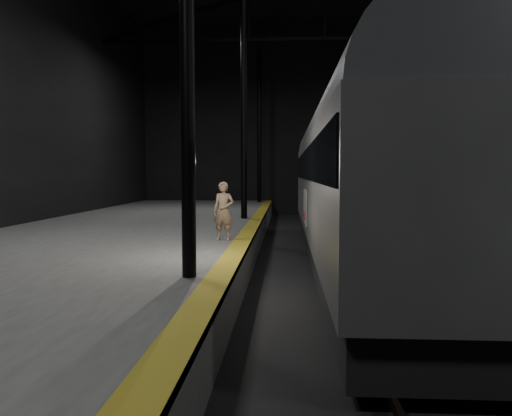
{
  "coord_description": "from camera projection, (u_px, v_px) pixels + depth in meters",
  "views": [
    {
      "loc": [
        -2.02,
        -13.02,
        2.91
      ],
      "look_at": [
        -2.81,
        0.02,
        2.0
      ],
      "focal_mm": 35.0,
      "sensor_mm": 36.0,
      "label": 1
    }
  ],
  "objects": [
    {
      "name": "ground",
      "position": [
        363.0,
        285.0,
        13.04
      ],
      "size": [
        44.0,
        44.0,
        0.0
      ],
      "primitive_type": "plane",
      "color": "black",
      "rests_on": "ground"
    },
    {
      "name": "platform_left",
      "position": [
        83.0,
        263.0,
        13.46
      ],
      "size": [
        9.0,
        43.8,
        1.0
      ],
      "primitive_type": "cube",
      "color": "#4E4D4B",
      "rests_on": "ground"
    },
    {
      "name": "tactile_strip",
      "position": [
        239.0,
        246.0,
        13.17
      ],
      "size": [
        0.5,
        43.8,
        0.01
      ],
      "primitive_type": "cube",
      "color": "olive",
      "rests_on": "platform_left"
    },
    {
      "name": "track",
      "position": [
        363.0,
        282.0,
        13.04
      ],
      "size": [
        2.4,
        43.0,
        0.24
      ],
      "color": "#3F3328",
      "rests_on": "ground"
    },
    {
      "name": "train",
      "position": [
        352.0,
        173.0,
        15.23
      ],
      "size": [
        2.92,
        19.52,
        5.22
      ],
      "color": "gray",
      "rests_on": "ground"
    },
    {
      "name": "woman",
      "position": [
        224.0,
        211.0,
        14.21
      ],
      "size": [
        0.68,
        0.52,
        1.68
      ],
      "primitive_type": "imported",
      "rotation": [
        0.0,
        0.0,
        -0.21
      ],
      "color": "tan",
      "rests_on": "platform_left"
    }
  ]
}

